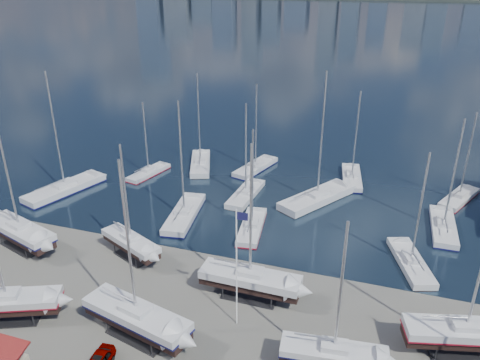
% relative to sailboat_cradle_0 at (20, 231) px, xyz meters
% --- Properties ---
extents(ground, '(1400.00, 1400.00, 0.00)m').
position_rel_sailboat_cradle_0_xyz_m(ground, '(26.32, -4.62, -2.10)').
color(ground, '#605E59').
rests_on(ground, ground).
extents(water, '(1400.00, 600.00, 0.40)m').
position_rel_sailboat_cradle_0_xyz_m(water, '(26.32, 305.38, -2.25)').
color(water, '#182438').
rests_on(water, ground).
extents(sailboat_cradle_0, '(10.71, 5.81, 16.62)m').
position_rel_sailboat_cradle_0_xyz_m(sailboat_cradle_0, '(0.00, 0.00, 0.00)').
color(sailboat_cradle_0, '#2D2D33').
rests_on(sailboat_cradle_0, ground).
extents(sailboat_cradle_1, '(9.76, 6.20, 15.39)m').
position_rel_sailboat_cradle_0_xyz_m(sailboat_cradle_1, '(7.95, -10.61, -0.06)').
color(sailboat_cradle_1, '#2D2D33').
rests_on(sailboat_cradle_1, ground).
extents(sailboat_cradle_2, '(8.39, 5.48, 13.55)m').
position_rel_sailboat_cradle_0_xyz_m(sailboat_cradle_2, '(13.27, 2.11, -0.15)').
color(sailboat_cradle_2, '#2D2D33').
rests_on(sailboat_cradle_2, ground).
extents(sailboat_cradle_3, '(10.86, 5.28, 16.85)m').
position_rel_sailboat_cradle_0_xyz_m(sailboat_cradle_3, '(20.21, -8.78, 0.01)').
color(sailboat_cradle_3, '#2D2D33').
rests_on(sailboat_cradle_3, ground).
extents(sailboat_cradle_4, '(9.95, 2.91, 16.16)m').
position_rel_sailboat_cradle_0_xyz_m(sailboat_cradle_4, '(27.98, -0.47, -0.02)').
color(sailboat_cradle_4, '#2D2D33').
rests_on(sailboat_cradle_4, ground).
extents(sailboat_cradle_5, '(8.72, 3.30, 13.92)m').
position_rel_sailboat_cradle_0_xyz_m(sailboat_cradle_5, '(37.10, -7.58, -0.14)').
color(sailboat_cradle_5, '#2D2D33').
rests_on(sailboat_cradle_5, ground).
extents(sailboat_cradle_6, '(10.37, 5.14, 16.14)m').
position_rel_sailboat_cradle_0_xyz_m(sailboat_cradle_6, '(47.17, -1.95, -0.02)').
color(sailboat_cradle_6, '#2D2D33').
rests_on(sailboat_cradle_6, ground).
extents(sailboat_moored_0, '(7.01, 12.82, 18.46)m').
position_rel_sailboat_cradle_0_xyz_m(sailboat_moored_0, '(-4.77, 14.11, -1.79)').
color(sailboat_moored_0, black).
rests_on(sailboat_moored_0, water).
extents(sailboat_moored_1, '(4.13, 8.51, 12.26)m').
position_rel_sailboat_cradle_0_xyz_m(sailboat_moored_1, '(3.78, 23.57, -1.79)').
color(sailboat_moored_1, black).
rests_on(sailboat_moored_1, water).
extents(sailboat_moored_2, '(6.60, 11.01, 16.08)m').
position_rel_sailboat_cradle_0_xyz_m(sailboat_moored_2, '(10.24, 29.40, -1.78)').
color(sailboat_moored_2, black).
rests_on(sailboat_moored_2, water).
extents(sailboat_moored_3, '(4.60, 11.28, 16.38)m').
position_rel_sailboat_cradle_0_xyz_m(sailboat_moored_3, '(15.01, 12.49, -1.79)').
color(sailboat_moored_3, black).
rests_on(sailboat_moored_3, water).
extents(sailboat_moored_4, '(3.20, 9.65, 14.36)m').
position_rel_sailboat_cradle_0_xyz_m(sailboat_moored_4, '(20.80, 20.81, -1.78)').
color(sailboat_moored_4, black).
rests_on(sailboat_moored_4, water).
extents(sailboat_moored_5, '(5.35, 10.19, 14.68)m').
position_rel_sailboat_cradle_0_xyz_m(sailboat_moored_5, '(19.29, 30.87, -1.80)').
color(sailboat_moored_5, black).
rests_on(sailboat_moored_5, water).
extents(sailboat_moored_6, '(3.79, 9.46, 13.76)m').
position_rel_sailboat_cradle_0_xyz_m(sailboat_moored_6, '(24.35, 12.17, -1.80)').
color(sailboat_moored_6, black).
rests_on(sailboat_moored_6, water).
extents(sailboat_moored_7, '(9.63, 12.63, 19.10)m').
position_rel_sailboat_cradle_0_xyz_m(sailboat_moored_7, '(30.76, 22.63, -1.77)').
color(sailboat_moored_7, black).
rests_on(sailboat_moored_7, water).
extents(sailboat_moored_8, '(4.13, 10.09, 14.64)m').
position_rel_sailboat_cradle_0_xyz_m(sailboat_moored_8, '(34.59, 31.48, -1.80)').
color(sailboat_moored_8, black).
rests_on(sailboat_moored_8, water).
extents(sailboat_moored_9, '(5.38, 9.55, 13.91)m').
position_rel_sailboat_cradle_0_xyz_m(sailboat_moored_9, '(43.15, 10.17, -1.78)').
color(sailboat_moored_9, black).
rests_on(sailboat_moored_9, water).
extents(sailboat_moored_10, '(2.93, 10.13, 15.10)m').
position_rel_sailboat_cradle_0_xyz_m(sailboat_moored_10, '(47.04, 19.60, -1.80)').
color(sailboat_moored_10, black).
rests_on(sailboat_moored_10, water).
extents(sailboat_moored_11, '(6.17, 9.20, 13.45)m').
position_rel_sailboat_cradle_0_xyz_m(sailboat_moored_11, '(49.68, 29.07, -1.80)').
color(sailboat_moored_11, black).
rests_on(sailboat_moored_11, water).
extents(flagpole, '(1.05, 0.12, 11.85)m').
position_rel_sailboat_cradle_0_xyz_m(flagpole, '(28.04, -4.49, 4.71)').
color(flagpole, white).
rests_on(flagpole, ground).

